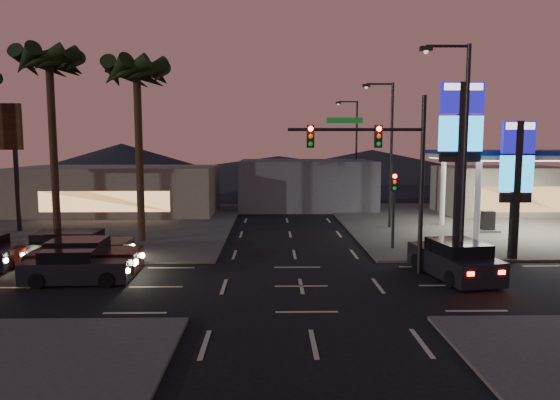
{
  "coord_description": "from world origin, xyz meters",
  "views": [
    {
      "loc": [
        -1.25,
        -20.1,
        5.84
      ],
      "look_at": [
        -0.78,
        5.41,
        3.0
      ],
      "focal_mm": 32.0,
      "sensor_mm": 36.0,
      "label": 1
    }
  ],
  "objects_px": {
    "car_lane_a_front": "(77,267)",
    "car_lane_b_mid": "(81,248)",
    "gas_station": "(537,156)",
    "pylon_sign_tall": "(461,134)",
    "pylon_sign_short": "(517,168)",
    "car_lane_b_front": "(64,247)",
    "car_lane_a_mid": "(84,258)",
    "traffic_signal_mast": "(384,158)",
    "suv_station": "(454,260)"
  },
  "relations": [
    {
      "from": "suv_station",
      "to": "car_lane_a_front",
      "type": "bearing_deg",
      "value": -178.02
    },
    {
      "from": "car_lane_b_mid",
      "to": "suv_station",
      "type": "height_order",
      "value": "suv_station"
    },
    {
      "from": "traffic_signal_mast",
      "to": "car_lane_a_front",
      "type": "bearing_deg",
      "value": -174.88
    },
    {
      "from": "gas_station",
      "to": "pylon_sign_short",
      "type": "height_order",
      "value": "pylon_sign_short"
    },
    {
      "from": "gas_station",
      "to": "car_lane_a_mid",
      "type": "xyz_separation_m",
      "value": [
        -25.72,
        -9.77,
        -4.34
      ]
    },
    {
      "from": "pylon_sign_tall",
      "to": "pylon_sign_short",
      "type": "distance_m",
      "value": 3.2
    },
    {
      "from": "car_lane_a_mid",
      "to": "pylon_sign_short",
      "type": "bearing_deg",
      "value": 6.26
    },
    {
      "from": "car_lane_a_mid",
      "to": "car_lane_b_mid",
      "type": "xyz_separation_m",
      "value": [
        -1.02,
        2.34,
        -0.02
      ]
    },
    {
      "from": "gas_station",
      "to": "car_lane_b_mid",
      "type": "height_order",
      "value": "gas_station"
    },
    {
      "from": "pylon_sign_short",
      "to": "traffic_signal_mast",
      "type": "relative_size",
      "value": 0.88
    },
    {
      "from": "pylon_sign_short",
      "to": "gas_station",
      "type": "bearing_deg",
      "value": 56.31
    },
    {
      "from": "car_lane_a_front",
      "to": "suv_station",
      "type": "relative_size",
      "value": 0.88
    },
    {
      "from": "gas_station",
      "to": "pylon_sign_tall",
      "type": "height_order",
      "value": "pylon_sign_tall"
    },
    {
      "from": "car_lane_a_mid",
      "to": "car_lane_b_front",
      "type": "distance_m",
      "value": 3.29
    },
    {
      "from": "car_lane_b_front",
      "to": "traffic_signal_mast",
      "type": "bearing_deg",
      "value": -10.41
    },
    {
      "from": "pylon_sign_short",
      "to": "pylon_sign_tall",
      "type": "bearing_deg",
      "value": 158.2
    },
    {
      "from": "pylon_sign_short",
      "to": "car_lane_b_mid",
      "type": "distance_m",
      "value": 22.1
    },
    {
      "from": "car_lane_a_front",
      "to": "car_lane_b_front",
      "type": "relative_size",
      "value": 1.0
    },
    {
      "from": "traffic_signal_mast",
      "to": "suv_station",
      "type": "relative_size",
      "value": 1.52
    },
    {
      "from": "gas_station",
      "to": "car_lane_b_mid",
      "type": "xyz_separation_m",
      "value": [
        -26.75,
        -7.43,
        -4.36
      ]
    },
    {
      "from": "traffic_signal_mast",
      "to": "car_lane_a_front",
      "type": "distance_m",
      "value": 14.08
    },
    {
      "from": "pylon_sign_tall",
      "to": "car_lane_a_front",
      "type": "xyz_separation_m",
      "value": [
        -18.01,
        -4.7,
        -5.71
      ]
    },
    {
      "from": "pylon_sign_short",
      "to": "car_lane_b_front",
      "type": "height_order",
      "value": "pylon_sign_short"
    },
    {
      "from": "car_lane_b_front",
      "to": "suv_station",
      "type": "bearing_deg",
      "value": -10.57
    },
    {
      "from": "car_lane_a_front",
      "to": "pylon_sign_tall",
      "type": "bearing_deg",
      "value": 14.63
    },
    {
      "from": "gas_station",
      "to": "traffic_signal_mast",
      "type": "xyz_separation_m",
      "value": [
        -12.24,
        -10.01,
        0.15
      ]
    },
    {
      "from": "car_lane_a_mid",
      "to": "car_lane_b_mid",
      "type": "height_order",
      "value": "car_lane_a_mid"
    },
    {
      "from": "pylon_sign_short",
      "to": "car_lane_a_mid",
      "type": "relative_size",
      "value": 1.41
    },
    {
      "from": "gas_station",
      "to": "car_lane_a_front",
      "type": "height_order",
      "value": "gas_station"
    },
    {
      "from": "car_lane_b_front",
      "to": "car_lane_b_mid",
      "type": "bearing_deg",
      "value": -15.09
    },
    {
      "from": "gas_station",
      "to": "car_lane_a_mid",
      "type": "bearing_deg",
      "value": -159.2
    },
    {
      "from": "pylon_sign_short",
      "to": "car_lane_b_front",
      "type": "distance_m",
      "value": 23.08
    },
    {
      "from": "pylon_sign_short",
      "to": "suv_station",
      "type": "relative_size",
      "value": 1.33
    },
    {
      "from": "pylon_sign_tall",
      "to": "car_lane_b_mid",
      "type": "relative_size",
      "value": 1.88
    },
    {
      "from": "car_lane_a_front",
      "to": "car_lane_b_mid",
      "type": "relative_size",
      "value": 0.96
    },
    {
      "from": "pylon_sign_short",
      "to": "car_lane_b_mid",
      "type": "relative_size",
      "value": 1.46
    },
    {
      "from": "pylon_sign_tall",
      "to": "car_lane_b_mid",
      "type": "bearing_deg",
      "value": -177.23
    },
    {
      "from": "pylon_sign_tall",
      "to": "car_lane_b_mid",
      "type": "distance_m",
      "value": 20.09
    },
    {
      "from": "pylon_sign_tall",
      "to": "car_lane_a_front",
      "type": "bearing_deg",
      "value": -165.37
    },
    {
      "from": "car_lane_a_front",
      "to": "car_lane_a_mid",
      "type": "xyz_separation_m",
      "value": [
        -0.21,
        1.43,
        0.06
      ]
    },
    {
      "from": "pylon_sign_tall",
      "to": "suv_station",
      "type": "height_order",
      "value": "pylon_sign_tall"
    },
    {
      "from": "traffic_signal_mast",
      "to": "car_lane_b_front",
      "type": "bearing_deg",
      "value": 169.59
    },
    {
      "from": "traffic_signal_mast",
      "to": "car_lane_a_front",
      "type": "height_order",
      "value": "traffic_signal_mast"
    },
    {
      "from": "pylon_sign_short",
      "to": "suv_station",
      "type": "xyz_separation_m",
      "value": [
        -4.13,
        -3.14,
        -3.88
      ]
    },
    {
      "from": "pylon_sign_short",
      "to": "car_lane_b_mid",
      "type": "xyz_separation_m",
      "value": [
        -21.75,
        0.07,
        -3.94
      ]
    },
    {
      "from": "car_lane_a_front",
      "to": "car_lane_b_front",
      "type": "xyz_separation_m",
      "value": [
        -2.22,
        4.03,
        0.0
      ]
    },
    {
      "from": "pylon_sign_tall",
      "to": "car_lane_b_front",
      "type": "height_order",
      "value": "pylon_sign_tall"
    },
    {
      "from": "car_lane_a_front",
      "to": "car_lane_b_mid",
      "type": "xyz_separation_m",
      "value": [
        -1.23,
        3.77,
        0.04
      ]
    },
    {
      "from": "gas_station",
      "to": "suv_station",
      "type": "bearing_deg",
      "value": -130.65
    },
    {
      "from": "car_lane_a_front",
      "to": "car_lane_b_mid",
      "type": "height_order",
      "value": "car_lane_b_mid"
    }
  ]
}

